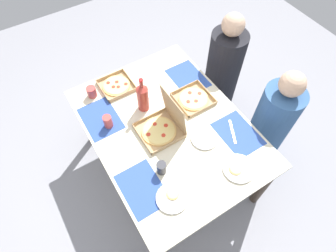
% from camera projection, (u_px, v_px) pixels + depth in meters
% --- Properties ---
extents(ground_plane, '(6.00, 6.00, 0.00)m').
position_uv_depth(ground_plane, '(168.00, 167.00, 2.75)').
color(ground_plane, gray).
extents(dining_table, '(1.49, 1.12, 0.73)m').
position_uv_depth(dining_table, '(168.00, 133.00, 2.22)').
color(dining_table, '#3F3328').
rests_on(dining_table, ground_plane).
extents(placemat_near_left, '(0.36, 0.26, 0.00)m').
position_uv_depth(placemat_near_left, '(101.00, 118.00, 2.18)').
color(placemat_near_left, '#2D4C9E').
rests_on(placemat_near_left, dining_table).
extents(placemat_near_right, '(0.36, 0.26, 0.00)m').
position_uv_depth(placemat_near_right, '(142.00, 189.00, 1.86)').
color(placemat_near_right, '#2D4C9E').
rests_on(placemat_near_right, dining_table).
extents(placemat_far_left, '(0.36, 0.26, 0.00)m').
position_uv_depth(placemat_far_left, '(188.00, 78.00, 2.42)').
color(placemat_far_left, '#2D4C9E').
rests_on(placemat_far_left, dining_table).
extents(placemat_far_right, '(0.36, 0.26, 0.00)m').
position_uv_depth(placemat_far_right, '(238.00, 134.00, 2.10)').
color(placemat_far_right, '#2D4C9E').
rests_on(placemat_far_right, dining_table).
extents(pizza_box_edge_far, '(0.28, 0.28, 0.04)m').
position_uv_depth(pizza_box_edge_far, '(193.00, 99.00, 2.27)').
color(pizza_box_edge_far, tan).
rests_on(pizza_box_edge_far, dining_table).
extents(pizza_box_corner_right, '(0.26, 0.26, 0.04)m').
position_uv_depth(pizza_box_corner_right, '(116.00, 86.00, 2.35)').
color(pizza_box_corner_right, tan).
rests_on(pizza_box_corner_right, dining_table).
extents(pizza_box_corner_left, '(0.30, 0.30, 0.33)m').
position_uv_depth(pizza_box_corner_left, '(162.00, 126.00, 2.08)').
color(pizza_box_corner_left, tan).
rests_on(pizza_box_corner_left, dining_table).
extents(plate_far_left, '(0.22, 0.22, 0.03)m').
position_uv_depth(plate_far_left, '(238.00, 169.00, 1.93)').
color(plate_far_left, white).
rests_on(plate_far_left, dining_table).
extents(plate_near_left, '(0.20, 0.20, 0.02)m').
position_uv_depth(plate_near_left, '(204.00, 138.00, 2.07)').
color(plate_near_left, white).
rests_on(plate_near_left, dining_table).
extents(plate_far_right, '(0.21, 0.21, 0.03)m').
position_uv_depth(plate_far_right, '(172.00, 198.00, 1.82)').
color(plate_far_right, white).
rests_on(plate_far_right, dining_table).
extents(soda_bottle, '(0.09, 0.09, 0.32)m').
position_uv_depth(soda_bottle, '(143.00, 97.00, 2.13)').
color(soda_bottle, '#B2382D').
rests_on(soda_bottle, dining_table).
extents(cup_clear_right, '(0.07, 0.07, 0.10)m').
position_uv_depth(cup_clear_right, '(161.00, 168.00, 1.89)').
color(cup_clear_right, '#333338').
rests_on(cup_clear_right, dining_table).
extents(cup_dark, '(0.08, 0.08, 0.09)m').
position_uv_depth(cup_dark, '(92.00, 92.00, 2.27)').
color(cup_dark, '#BF4742').
rests_on(cup_dark, dining_table).
extents(cup_clear_left, '(0.07, 0.07, 0.11)m').
position_uv_depth(cup_clear_left, '(108.00, 122.00, 2.10)').
color(cup_clear_left, '#BF4742').
rests_on(cup_clear_left, dining_table).
extents(fork_by_near_left, '(0.09, 0.18, 0.00)m').
position_uv_depth(fork_by_near_left, '(198.00, 169.00, 1.94)').
color(fork_by_near_left, '#B7B7BC').
rests_on(fork_by_near_left, dining_table).
extents(knife_by_near_right, '(0.07, 0.21, 0.00)m').
position_uv_depth(knife_by_near_right, '(157.00, 92.00, 2.33)').
color(knife_by_near_right, '#B7B7BC').
rests_on(knife_by_near_right, dining_table).
extents(knife_by_far_left, '(0.18, 0.14, 0.00)m').
position_uv_depth(knife_by_far_left, '(162.00, 70.00, 2.47)').
color(knife_by_far_left, '#B7B7BC').
rests_on(knife_by_far_left, dining_table).
extents(knife_by_far_right, '(0.20, 0.11, 0.00)m').
position_uv_depth(knife_by_far_right, '(232.00, 132.00, 2.11)').
color(knife_by_far_right, '#B7B7BC').
rests_on(knife_by_far_right, dining_table).
extents(diner_left_seat, '(0.32, 0.32, 1.20)m').
position_uv_depth(diner_left_seat, '(222.00, 75.00, 2.70)').
color(diner_left_seat, black).
rests_on(diner_left_seat, ground_plane).
extents(diner_right_seat, '(0.32, 0.32, 1.14)m').
position_uv_depth(diner_right_seat, '(269.00, 126.00, 2.41)').
color(diner_right_seat, '#33598C').
rests_on(diner_right_seat, ground_plane).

